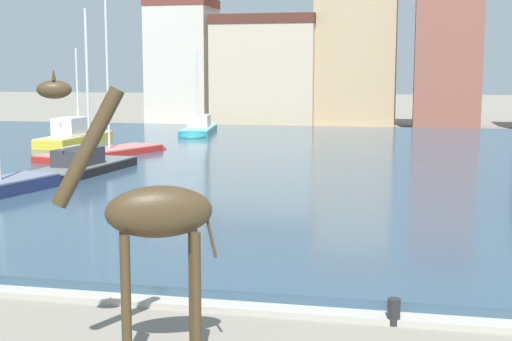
# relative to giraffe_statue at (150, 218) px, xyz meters

# --- Properties ---
(harbor_water) EXTENTS (82.74, 44.25, 0.32)m
(harbor_water) POSITION_rel_giraffe_statue_xyz_m (0.28, 25.16, -2.24)
(harbor_water) COLOR #334C60
(harbor_water) RESTS_ON ground
(quay_edge_coping) EXTENTS (82.74, 0.50, 0.12)m
(quay_edge_coping) POSITION_rel_giraffe_statue_xyz_m (0.28, 2.78, -2.34)
(quay_edge_coping) COLOR #ADA89E
(quay_edge_coping) RESTS_ON ground
(giraffe_statue) EXTENTS (2.58, 1.46, 4.70)m
(giraffe_statue) POSITION_rel_giraffe_statue_xyz_m (0.00, 0.00, 0.00)
(giraffe_statue) COLOR #42331E
(giraffe_statue) RESTS_ON ground
(sailboat_red) EXTENTS (4.71, 8.88, 8.90)m
(sailboat_red) POSITION_rel_giraffe_statue_xyz_m (-11.30, 24.61, -2.02)
(sailboat_red) COLOR red
(sailboat_red) RESTS_ON ground
(sailboat_teal) EXTENTS (3.08, 7.62, 6.15)m
(sailboat_teal) POSITION_rel_giraffe_statue_xyz_m (-10.59, 38.00, -1.87)
(sailboat_teal) COLOR teal
(sailboat_teal) RESTS_ON ground
(sailboat_yellow) EXTENTS (1.92, 8.05, 6.10)m
(sailboat_yellow) POSITION_rel_giraffe_statue_xyz_m (-15.88, 30.12, -1.76)
(sailboat_yellow) COLOR gold
(sailboat_yellow) RESTS_ON ground
(sailboat_navy) EXTENTS (2.84, 6.40, 6.12)m
(sailboat_navy) POSITION_rel_giraffe_statue_xyz_m (-10.29, 12.51, -1.96)
(sailboat_navy) COLOR navy
(sailboat_navy) RESTS_ON ground
(sailboat_black) EXTENTS (2.43, 7.40, 7.35)m
(sailboat_black) POSITION_rel_giraffe_statue_xyz_m (-9.69, 18.45, -1.90)
(sailboat_black) COLOR black
(sailboat_black) RESTS_ON ground
(mooring_bollard) EXTENTS (0.24, 0.24, 0.50)m
(mooring_bollard) POSITION_rel_giraffe_statue_xyz_m (3.76, 2.63, -2.15)
(mooring_bollard) COLOR #232326
(mooring_bollard) RESTS_ON ground
(townhouse_end_terrace) EXTENTS (5.68, 5.56, 11.20)m
(townhouse_end_terrace) POSITION_rel_giraffe_statue_xyz_m (-16.20, 52.18, 3.22)
(townhouse_end_terrace) COLOR beige
(townhouse_end_terrace) RESTS_ON ground
(townhouse_tall_gabled) EXTENTS (9.02, 6.75, 9.46)m
(townhouse_tall_gabled) POSITION_rel_giraffe_statue_xyz_m (-8.17, 51.24, 2.34)
(townhouse_tall_gabled) COLOR #C6B293
(townhouse_tall_gabled) RESTS_ON ground
(townhouse_wide_warehouse) EXTENTS (6.85, 6.95, 12.60)m
(townhouse_wide_warehouse) POSITION_rel_giraffe_statue_xyz_m (-0.52, 52.39, 3.91)
(townhouse_wide_warehouse) COLOR tan
(townhouse_wide_warehouse) RESTS_ON ground
(townhouse_corner_house) EXTENTS (5.21, 7.60, 11.79)m
(townhouse_corner_house) POSITION_rel_giraffe_statue_xyz_m (6.90, 50.49, 3.51)
(townhouse_corner_house) COLOR #8E5142
(townhouse_corner_house) RESTS_ON ground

